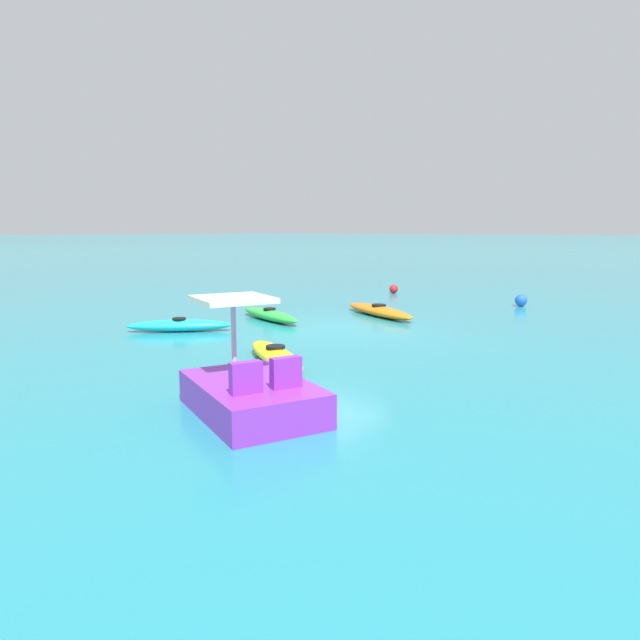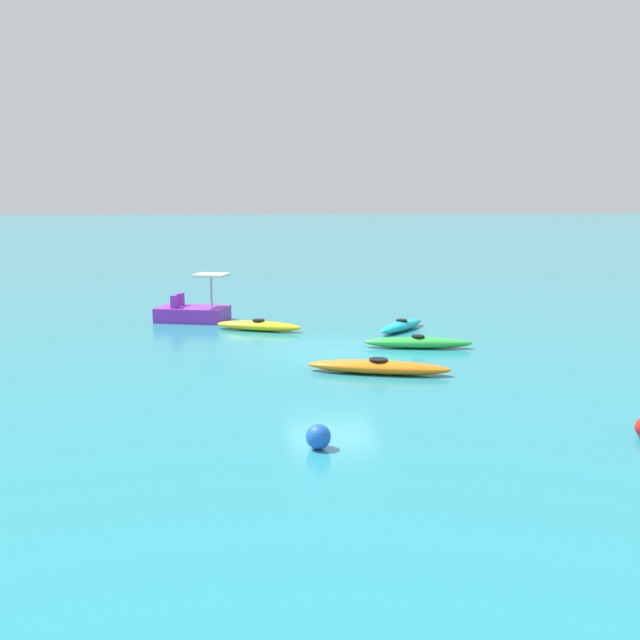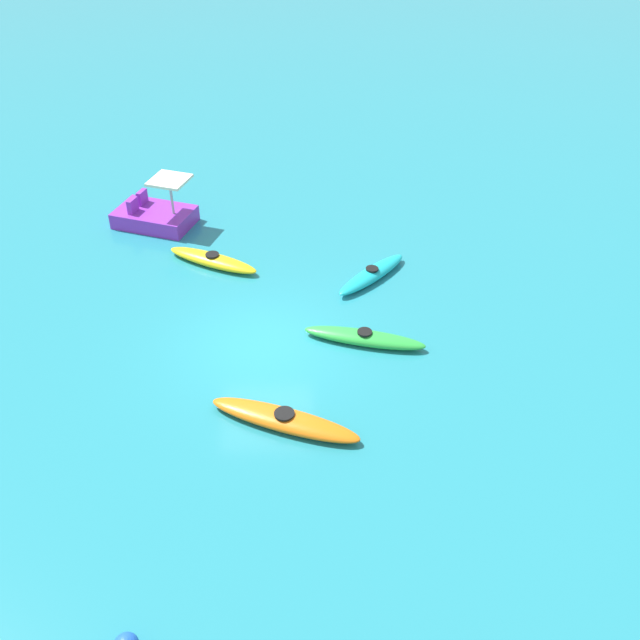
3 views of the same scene
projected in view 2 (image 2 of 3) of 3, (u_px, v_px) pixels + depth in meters
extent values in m
plane|color=teal|center=(332.00, 352.00, 20.48)|extent=(600.00, 600.00, 0.00)
ellipsoid|color=orange|center=(378.00, 367.00, 17.83)|extent=(2.03, 3.50, 0.32)
cylinder|color=black|center=(378.00, 360.00, 17.80)|extent=(0.59, 0.59, 0.05)
ellipsoid|color=yellow|center=(259.00, 326.00, 23.91)|extent=(1.95, 2.87, 0.32)
cylinder|color=black|center=(259.00, 320.00, 23.89)|extent=(0.53, 0.53, 0.05)
ellipsoid|color=#19B7C6|center=(401.00, 326.00, 23.93)|extent=(2.36, 2.34, 0.32)
cylinder|color=black|center=(402.00, 320.00, 23.90)|extent=(0.50, 0.50, 0.05)
ellipsoid|color=green|center=(418.00, 343.00, 21.00)|extent=(1.42, 3.14, 0.32)
cylinder|color=black|center=(418.00, 336.00, 20.97)|extent=(0.46, 0.46, 0.05)
cube|color=purple|center=(193.00, 314.00, 25.94)|extent=(2.26, 2.78, 0.50)
cube|color=purple|center=(180.00, 299.00, 26.24)|extent=(0.47, 0.31, 0.44)
cube|color=purple|center=(175.00, 301.00, 25.65)|extent=(0.47, 0.31, 0.44)
cylinder|color=#B2B2B7|center=(211.00, 292.00, 25.71)|extent=(0.08, 0.08, 1.10)
cube|color=silver|center=(211.00, 275.00, 25.61)|extent=(1.42, 1.42, 0.08)
sphere|color=blue|center=(318.00, 437.00, 12.32)|extent=(0.43, 0.43, 0.43)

